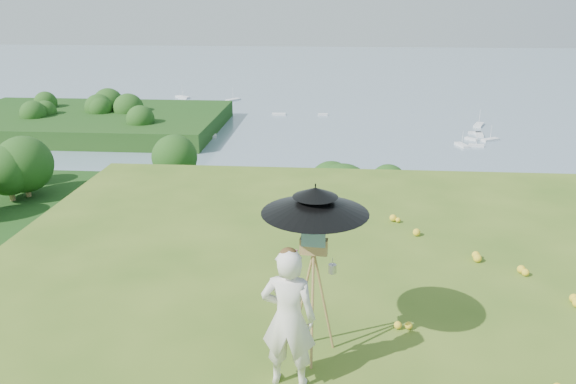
# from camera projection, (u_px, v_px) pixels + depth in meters

# --- Properties ---
(ground) EXTENTS (14.00, 14.00, 0.00)m
(ground) POSITION_uv_depth(u_px,v_px,m) (422.00, 321.00, 7.52)
(ground) COLOR #41661D
(ground) RESTS_ON ground
(shoreline_tier) EXTENTS (170.00, 28.00, 8.00)m
(shoreline_tier) POSITION_uv_depth(u_px,v_px,m) (336.00, 261.00, 89.97)
(shoreline_tier) COLOR #6B6256
(shoreline_tier) RESTS_ON bay_water
(bay_water) EXTENTS (700.00, 700.00, 0.00)m
(bay_water) POSITION_uv_depth(u_px,v_px,m) (336.00, 89.00, 244.62)
(bay_water) COLOR slate
(bay_water) RESTS_ON ground
(peninsula) EXTENTS (90.00, 60.00, 12.00)m
(peninsula) POSITION_uv_depth(u_px,v_px,m) (87.00, 113.00, 168.58)
(peninsula) COLOR #123D10
(peninsula) RESTS_ON bay_water
(slope_trees) EXTENTS (110.00, 50.00, 6.00)m
(slope_trees) POSITION_uv_depth(u_px,v_px,m) (345.00, 246.00, 45.40)
(slope_trees) COLOR #254E17
(slope_trees) RESTS_ON forest_slope
(harbor_town) EXTENTS (110.00, 22.00, 5.00)m
(harbor_town) POSITION_uv_depth(u_px,v_px,m) (337.00, 224.00, 87.83)
(harbor_town) COLOR silver
(harbor_town) RESTS_ON shoreline_tier
(moored_boats) EXTENTS (140.00, 140.00, 0.70)m
(moored_boats) POSITION_uv_depth(u_px,v_px,m) (295.00, 128.00, 171.08)
(moored_boats) COLOR white
(moored_boats) RESTS_ON bay_water
(wildflowers) EXTENTS (10.00, 10.50, 0.12)m
(wildflowers) POSITION_uv_depth(u_px,v_px,m) (420.00, 307.00, 7.73)
(wildflowers) COLOR yellow
(wildflowers) RESTS_ON ground
(painter) EXTENTS (0.64, 0.45, 1.65)m
(painter) POSITION_uv_depth(u_px,v_px,m) (288.00, 319.00, 6.05)
(painter) COLOR white
(painter) RESTS_ON ground
(field_easel) EXTENTS (0.68, 0.68, 1.66)m
(field_easel) POSITION_uv_depth(u_px,v_px,m) (313.00, 293.00, 6.56)
(field_easel) COLOR #92603D
(field_easel) RESTS_ON ground
(sun_umbrella) EXTENTS (1.56, 1.56, 0.80)m
(sun_umbrella) POSITION_uv_depth(u_px,v_px,m) (315.00, 218.00, 6.27)
(sun_umbrella) COLOR black
(sun_umbrella) RESTS_ON field_easel
(painter_cap) EXTENTS (0.26, 0.29, 0.10)m
(painter_cap) POSITION_uv_depth(u_px,v_px,m) (288.00, 253.00, 5.79)
(painter_cap) COLOR #C56C76
(painter_cap) RESTS_ON painter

